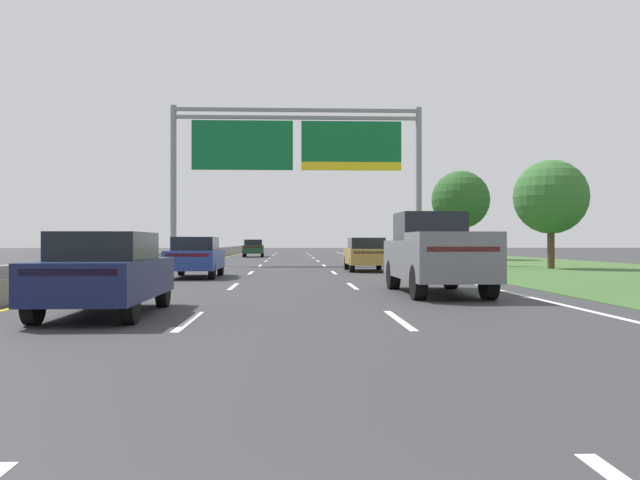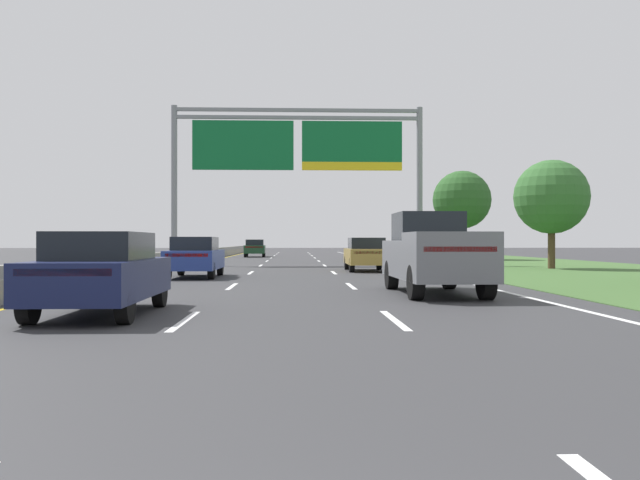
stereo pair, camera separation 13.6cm
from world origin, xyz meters
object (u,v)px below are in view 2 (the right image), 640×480
pickup_truck_grey (434,253)px  roadside_tree_mid (551,197)px  car_gold_right_lane_sedan (366,254)px  car_blue_left_lane_sedan (195,256)px  car_darkgreen_left_lane_sedan (255,248)px  car_navy_left_lane_sedan (102,272)px  overhead_sign_gantry (298,152)px  roadside_tree_far (462,200)px

pickup_truck_grey → roadside_tree_mid: (9.37, 15.81, 2.58)m
car_gold_right_lane_sedan → car_blue_left_lane_sedan: bearing=127.0°
car_darkgreen_left_lane_sedan → car_navy_left_lane_sedan: same height
overhead_sign_gantry → roadside_tree_mid: 14.72m
pickup_truck_grey → car_gold_right_lane_sedan: 13.90m
overhead_sign_gantry → roadside_tree_far: (12.73, 11.15, -2.13)m
car_gold_right_lane_sedan → car_darkgreen_left_lane_sedan: bearing=13.7°
roadside_tree_mid → roadside_tree_far: roadside_tree_far is taller
pickup_truck_grey → car_gold_right_lane_sedan: (-0.30, 13.89, -0.26)m
car_darkgreen_left_lane_sedan → car_blue_left_lane_sedan: (-0.31, -34.47, 0.00)m
pickup_truck_grey → roadside_tree_far: roadside_tree_far is taller
car_blue_left_lane_sedan → car_darkgreen_left_lane_sedan: bearing=-0.6°
car_gold_right_lane_sedan → pickup_truck_grey: bearing=-178.4°
roadside_tree_mid → car_darkgreen_left_lane_sedan: bearing=121.5°
pickup_truck_grey → car_blue_left_lane_sedan: 11.36m
pickup_truck_grey → roadside_tree_mid: 18.56m
car_gold_right_lane_sedan → roadside_tree_far: size_ratio=0.64×
car_darkgreen_left_lane_sedan → car_gold_right_lane_sedan: bearing=-167.8°
overhead_sign_gantry → roadside_tree_far: size_ratio=2.20×
overhead_sign_gantry → pickup_truck_grey: size_ratio=2.78×
overhead_sign_gantry → car_navy_left_lane_sedan: overhead_sign_gantry is taller
car_darkgreen_left_lane_sedan → roadside_tree_far: size_ratio=0.65×
pickup_truck_grey → car_gold_right_lane_sedan: pickup_truck_grey is taller
car_navy_left_lane_sedan → car_gold_right_lane_sedan: (7.07, 18.74, 0.00)m
car_navy_left_lane_sedan → roadside_tree_mid: 26.74m
pickup_truck_grey → car_navy_left_lane_sedan: 8.83m
overhead_sign_gantry → car_blue_left_lane_sedan: size_ratio=3.42×
car_darkgreen_left_lane_sedan → roadside_tree_mid: size_ratio=0.80×
car_gold_right_lane_sedan → car_blue_left_lane_sedan: same height
pickup_truck_grey → car_navy_left_lane_sedan: bearing=122.7°
car_darkgreen_left_lane_sedan → roadside_tree_mid: (16.62, -27.14, 2.84)m
car_darkgreen_left_lane_sedan → roadside_tree_mid: bearing=-149.8°
overhead_sign_gantry → car_navy_left_lane_sedan: size_ratio=3.41×
roadside_tree_mid → pickup_truck_grey: bearing=-120.6°
pickup_truck_grey → overhead_sign_gantry: bearing=8.3°
car_navy_left_lane_sedan → car_gold_right_lane_sedan: 20.03m
car_navy_left_lane_sedan → car_blue_left_lane_sedan: 13.33m
car_navy_left_lane_sedan → car_blue_left_lane_sedan: (-0.19, 13.33, 0.00)m
pickup_truck_grey → car_navy_left_lane_sedan: size_ratio=1.23×
pickup_truck_grey → car_navy_left_lane_sedan: pickup_truck_grey is taller
overhead_sign_gantry → roadside_tree_far: overhead_sign_gantry is taller
roadside_tree_mid → roadside_tree_far: 17.64m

